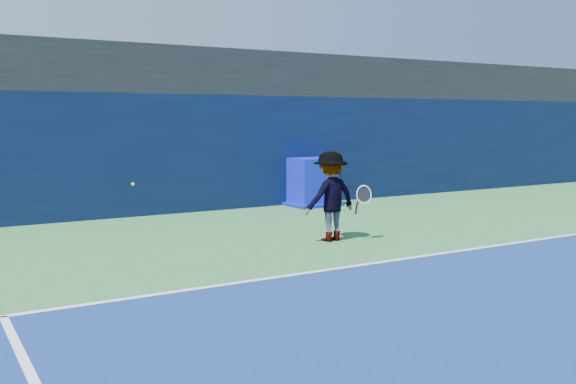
{
  "coord_description": "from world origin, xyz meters",
  "views": [
    {
      "loc": [
        -5.84,
        -5.25,
        2.4
      ],
      "look_at": [
        0.3,
        5.2,
        1.0
      ],
      "focal_mm": 40.0,
      "sensor_mm": 36.0,
      "label": 1
    }
  ],
  "objects": [
    {
      "name": "ground",
      "position": [
        0.0,
        0.0,
        0.0
      ],
      "size": [
        80.0,
        80.0,
        0.0
      ],
      "primitive_type": "plane",
      "color": "#337139",
      "rests_on": "ground"
    },
    {
      "name": "baseline",
      "position": [
        0.0,
        3.0,
        0.01
      ],
      "size": [
        24.0,
        0.1,
        0.01
      ],
      "primitive_type": "cube",
      "color": "white",
      "rests_on": "ground"
    },
    {
      "name": "stadium_band",
      "position": [
        0.0,
        11.5,
        3.6
      ],
      "size": [
        36.0,
        3.0,
        1.2
      ],
      "primitive_type": "cube",
      "color": "black",
      "rests_on": "back_wall_assembly"
    },
    {
      "name": "back_wall_assembly",
      "position": [
        -0.0,
        10.5,
        1.5
      ],
      "size": [
        36.0,
        1.03,
        3.0
      ],
      "color": "#091334",
      "rests_on": "ground"
    },
    {
      "name": "equipment_cart",
      "position": [
        3.63,
        9.66,
        0.6
      ],
      "size": [
        1.42,
        1.42,
        1.31
      ],
      "color": "#0E17C6",
      "rests_on": "ground"
    },
    {
      "name": "tennis_player",
      "position": [
        1.19,
        5.06,
        0.88
      ],
      "size": [
        1.34,
        0.76,
        1.75
      ],
      "color": "white",
      "rests_on": "ground"
    },
    {
      "name": "tennis_ball",
      "position": [
        -2.47,
        5.95,
        1.23
      ],
      "size": [
        0.06,
        0.06,
        0.06
      ],
      "color": "#B6D117",
      "rests_on": "ground"
    }
  ]
}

